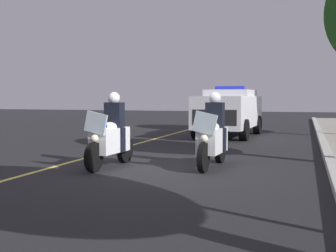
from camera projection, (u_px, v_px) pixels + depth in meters
name	position (u px, v px, depth m)	size (l,w,h in m)	color
ground_plane	(159.00, 167.00, 9.99)	(80.00, 80.00, 0.00)	black
curb_strip	(334.00, 172.00, 8.86)	(48.00, 0.24, 0.15)	#B7B5AD
lane_stripe_center	(69.00, 162.00, 10.69)	(48.00, 0.12, 0.01)	#E0D14C
police_motorcycle_lead_left	(111.00, 137.00, 9.99)	(2.14, 0.60, 1.72)	black
police_motorcycle_lead_right	(213.00, 137.00, 9.95)	(2.14, 0.60, 1.72)	black
police_suv	(229.00, 110.00, 17.76)	(4.99, 2.28, 2.05)	silver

